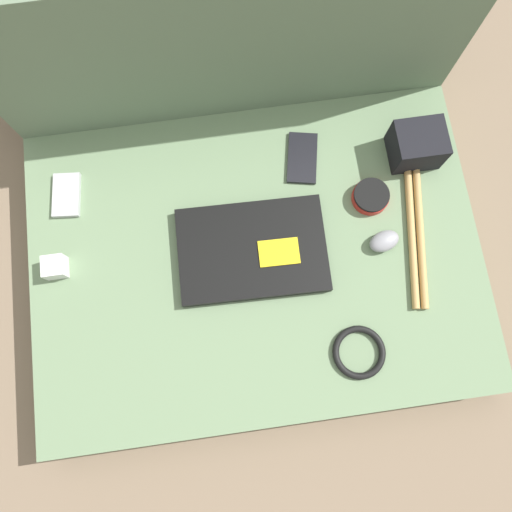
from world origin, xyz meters
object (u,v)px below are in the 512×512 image
Objects in this scene: phone_black at (302,158)px; charger_brick at (55,267)px; speaker_puck at (371,196)px; camera_pouch at (417,145)px; computer_mouse at (384,241)px; laptop at (252,250)px; phone_silver at (67,195)px.

phone_black is 2.85× the size of charger_brick.
charger_brick reaches higher than speaker_puck.
computer_mouse is at bearing -118.08° from camera_pouch.
phone_black is (-0.14, 0.12, -0.01)m from speaker_puck.
laptop is 0.30m from computer_mouse.
charger_brick reaches higher than phone_silver.
phone_silver is at bearing 179.57° from camera_pouch.
phone_silver is 0.80× the size of phone_black.
phone_black is at bearing 139.43° from speaker_puck.
laptop is 2.47× the size of phone_black.
camera_pouch reaches higher than laptop.
phone_silver is (-0.71, 0.21, -0.01)m from computer_mouse.
phone_silver is 0.96× the size of camera_pouch.
computer_mouse reaches higher than laptop.
speaker_puck is at bearing 18.65° from laptop.
computer_mouse is 0.73× the size of phone_silver.
computer_mouse is at bearing -2.53° from laptop.
camera_pouch is (0.41, 0.19, 0.03)m from laptop.
speaker_puck is 0.16m from camera_pouch.
speaker_puck is 0.18m from phone_black.
phone_silver is 2.28× the size of charger_brick.
camera_pouch is at bearing 11.01° from charger_brick.
speaker_puck is at bearing -140.76° from camera_pouch.
laptop is 3.98× the size of speaker_puck.
laptop is 0.45m from phone_silver.
charger_brick is (-0.59, -0.19, 0.02)m from phone_black.
computer_mouse reaches higher than speaker_puck.
laptop is 4.21× the size of computer_mouse.
camera_pouch reaches higher than speaker_puck.
computer_mouse is 0.94× the size of speaker_puck.
phone_black is at bearing 106.67° from computer_mouse.
charger_brick is (-0.74, 0.04, 0.00)m from computer_mouse.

